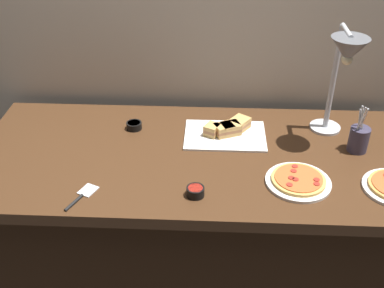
{
  "coord_description": "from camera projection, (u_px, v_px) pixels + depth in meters",
  "views": [
    {
      "loc": [
        0.06,
        -1.69,
        1.9
      ],
      "look_at": [
        -0.02,
        0.0,
        0.81
      ],
      "focal_mm": 44.71,
      "sensor_mm": 36.0,
      "label": 1
    }
  ],
  "objects": [
    {
      "name": "sauce_cup_near",
      "position": [
        195.0,
        191.0,
        1.79
      ],
      "size": [
        0.07,
        0.07,
        0.04
      ],
      "color": "black",
      "rests_on": "buffet_table"
    },
    {
      "name": "sauce_cup_far",
      "position": [
        134.0,
        125.0,
        2.2
      ],
      "size": [
        0.07,
        0.07,
        0.03
      ],
      "color": "black",
      "rests_on": "buffet_table"
    },
    {
      "name": "pizza_plate_front",
      "position": [
        298.0,
        181.0,
        1.86
      ],
      "size": [
        0.26,
        0.26,
        0.03
      ],
      "color": "white",
      "rests_on": "buffet_table"
    },
    {
      "name": "utensil_holder",
      "position": [
        359.0,
        139.0,
        2.03
      ],
      "size": [
        0.08,
        0.08,
        0.22
      ],
      "color": "#383347",
      "rests_on": "buffet_table"
    },
    {
      "name": "sandwich_platter",
      "position": [
        227.0,
        131.0,
        2.15
      ],
      "size": [
        0.36,
        0.25,
        0.06
      ],
      "color": "white",
      "rests_on": "buffet_table"
    },
    {
      "name": "buffet_table",
      "position": [
        196.0,
        220.0,
        2.24
      ],
      "size": [
        1.9,
        0.84,
        0.76
      ],
      "color": "#422816",
      "rests_on": "ground_plane"
    },
    {
      "name": "back_wall",
      "position": [
        202.0,
        15.0,
        2.22
      ],
      "size": [
        4.4,
        0.04,
        2.4
      ],
      "primitive_type": "cube",
      "color": "#B7A893",
      "rests_on": "ground_plane"
    },
    {
      "name": "serving_spatula",
      "position": [
        81.0,
        196.0,
        1.79
      ],
      "size": [
        0.1,
        0.17,
        0.01
      ],
      "color": "#B7BABF",
      "rests_on": "buffet_table"
    },
    {
      "name": "heat_lamp",
      "position": [
        345.0,
        60.0,
        1.91
      ],
      "size": [
        0.15,
        0.29,
        0.5
      ],
      "color": "#B7BABF",
      "rests_on": "buffet_table"
    },
    {
      "name": "ground_plane",
      "position": [
        196.0,
        277.0,
        2.45
      ],
      "size": [
        8.0,
        8.0,
        0.0
      ],
      "primitive_type": "plane",
      "color": "#38332D"
    }
  ]
}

